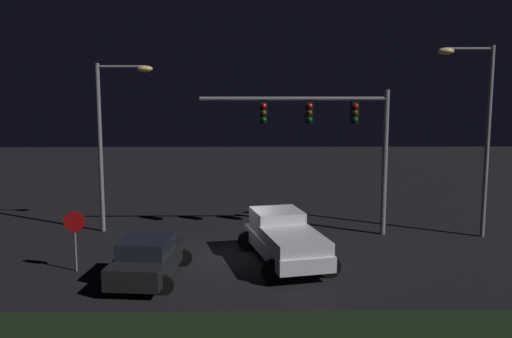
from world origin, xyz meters
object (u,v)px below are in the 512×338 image
Objects in this scene: street_lamp_left at (111,126)px; street_lamp_right at (478,119)px; pickup_truck at (284,236)px; traffic_signal_gantry at (331,126)px; stop_sign at (75,229)px; car_sedan at (148,258)px.

street_lamp_right is (16.15, -1.17, 0.38)m from street_lamp_left.
pickup_truck is 0.75× the size of street_lamp_left.
traffic_signal_gantry is 6.35m from street_lamp_right.
stop_sign is at bearing -152.87° from traffic_signal_gantry.
street_lamp_right is at bearing -3.93° from traffic_signal_gantry.
traffic_signal_gantry reaches higher than pickup_truck.
street_lamp_right is (6.33, -0.43, 0.34)m from traffic_signal_gantry.
stop_sign reaches higher than car_sedan.
traffic_signal_gantry is 1.09× the size of street_lamp_left.
car_sedan is 0.54× the size of street_lamp_right.
street_lamp_right is 17.26m from stop_sign.
stop_sign is at bearing -90.63° from street_lamp_left.
traffic_signal_gantry is at bearing 27.13° from stop_sign.
street_lamp_right reaches higher than car_sedan.
traffic_signal_gantry is 3.73× the size of stop_sign.
street_lamp_left is at bearing 175.72° from traffic_signal_gantry.
street_lamp_right is (13.45, 5.49, 4.50)m from car_sedan.
stop_sign is (-9.89, -5.07, -3.34)m from traffic_signal_gantry.
stop_sign is (-2.76, 0.85, 0.82)m from car_sedan.
street_lamp_left reaches higher than traffic_signal_gantry.
street_lamp_left reaches higher than pickup_truck.
street_lamp_left is (-7.55, 4.76, 3.86)m from pickup_truck.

